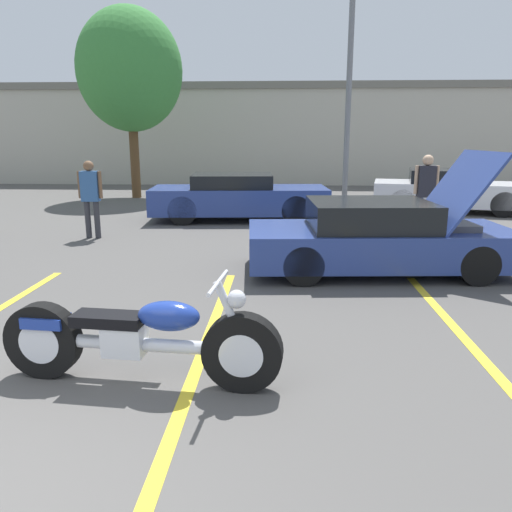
% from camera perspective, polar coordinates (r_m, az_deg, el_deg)
% --- Properties ---
extents(parking_stripe_middle, '(0.12, 5.42, 0.01)m').
position_cam_1_polar(parking_stripe_middle, '(5.37, -5.85, -10.12)').
color(parking_stripe_middle, yellow).
rests_on(parking_stripe_middle, ground).
extents(parking_stripe_back, '(0.12, 5.42, 0.01)m').
position_cam_1_polar(parking_stripe_back, '(5.67, 23.84, -9.92)').
color(parking_stripe_back, yellow).
rests_on(parking_stripe_back, ground).
extents(far_building, '(32.00, 4.20, 4.40)m').
position_cam_1_polar(far_building, '(24.39, -2.02, 14.03)').
color(far_building, '#B2AD9E').
rests_on(far_building, ground).
extents(light_pole, '(1.21, 0.28, 7.13)m').
position_cam_1_polar(light_pole, '(16.89, 10.92, 19.46)').
color(light_pole, slate).
rests_on(light_pole, ground).
extents(tree_background, '(3.52, 3.52, 6.33)m').
position_cam_1_polar(tree_background, '(18.42, -14.22, 19.86)').
color(tree_background, brown).
rests_on(tree_background, ground).
extents(motorcycle, '(2.53, 0.70, 0.99)m').
position_cam_1_polar(motorcycle, '(4.56, -13.18, -9.21)').
color(motorcycle, black).
rests_on(motorcycle, ground).
extents(show_car_hood_open, '(4.26, 2.00, 1.93)m').
position_cam_1_polar(show_car_hood_open, '(8.24, 13.96, 2.06)').
color(show_car_hood_open, navy).
rests_on(show_car_hood_open, ground).
extents(parked_car_right_row, '(4.48, 2.54, 1.21)m').
position_cam_1_polar(parked_car_right_row, '(15.56, 21.12, 6.94)').
color(parked_car_right_row, silver).
rests_on(parked_car_right_row, ground).
extents(parked_car_left_row, '(4.63, 2.07, 1.19)m').
position_cam_1_polar(parked_car_left_row, '(13.08, -2.03, 6.74)').
color(parked_car_left_row, navy).
rests_on(parked_car_left_row, ground).
extents(spectator_near_motorcycle, '(0.52, 0.23, 1.76)m').
position_cam_1_polar(spectator_near_motorcycle, '(11.51, 18.84, 7.38)').
color(spectator_near_motorcycle, '#38476B').
rests_on(spectator_near_motorcycle, ground).
extents(spectator_midground, '(0.52, 0.22, 1.65)m').
position_cam_1_polar(spectator_midground, '(11.20, -18.39, 6.87)').
color(spectator_midground, '#333338').
rests_on(spectator_midground, ground).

